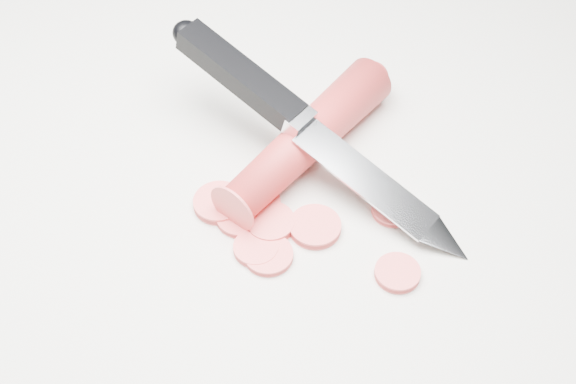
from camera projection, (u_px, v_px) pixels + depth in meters
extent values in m
plane|color=silver|center=(279.00, 185.00, 0.61)|extent=(2.40, 2.40, 0.00)
cylinder|color=red|center=(307.00, 139.00, 0.62)|extent=(0.15, 0.15, 0.03)
cylinder|color=#EF4B4B|center=(268.00, 255.00, 0.57)|extent=(0.04, 0.04, 0.01)
cylinder|color=#EF4B4B|center=(256.00, 203.00, 0.60)|extent=(0.04, 0.04, 0.01)
cylinder|color=#EF4B4B|center=(219.00, 203.00, 0.60)|extent=(0.04, 0.04, 0.01)
cylinder|color=#EF4B4B|center=(392.00, 210.00, 0.59)|extent=(0.03, 0.03, 0.01)
cylinder|color=#EF4B4B|center=(397.00, 273.00, 0.56)|extent=(0.03, 0.03, 0.01)
cylinder|color=#EF4B4B|center=(241.00, 217.00, 0.59)|extent=(0.04, 0.04, 0.01)
cylinder|color=#EF4B4B|center=(315.00, 227.00, 0.58)|extent=(0.04, 0.04, 0.01)
cylinder|color=#EF4B4B|center=(256.00, 248.00, 0.57)|extent=(0.03, 0.03, 0.01)
cylinder|color=#EF4B4B|center=(270.00, 223.00, 0.58)|extent=(0.04, 0.04, 0.01)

